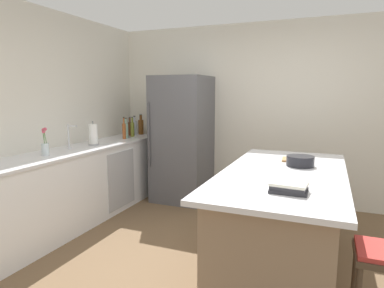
{
  "coord_description": "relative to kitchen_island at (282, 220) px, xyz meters",
  "views": [
    {
      "loc": [
        0.75,
        -2.71,
        1.61
      ],
      "look_at": [
        -0.75,
        0.94,
        1.0
      ],
      "focal_mm": 31.31,
      "sensor_mm": 36.0,
      "label": 1
    }
  ],
  "objects": [
    {
      "name": "sink_faucet",
      "position": [
        -2.55,
        0.15,
        0.63
      ],
      "size": [
        0.15,
        0.05,
        0.3
      ],
      "color": "silver",
      "rests_on": "counter_run_left"
    },
    {
      "name": "mixing_bowl",
      "position": [
        0.12,
        0.29,
        0.5
      ],
      "size": [
        0.26,
        0.26,
        0.1
      ],
      "color": "black",
      "rests_on": "kitchen_island"
    },
    {
      "name": "wall_left",
      "position": [
        -2.85,
        -0.29,
        0.84
      ],
      "size": [
        0.1,
        6.0,
        2.6
      ],
      "primitive_type": "cube",
      "color": "silver",
      "rests_on": "ground_plane"
    },
    {
      "name": "hot_sauce_bottle",
      "position": [
        -2.54,
        1.34,
        0.56
      ],
      "size": [
        0.05,
        0.05,
        0.22
      ],
      "color": "red",
      "rests_on": "counter_run_left"
    },
    {
      "name": "counter_run_left",
      "position": [
        -2.5,
        0.33,
        0.0
      ],
      "size": [
        0.64,
        3.01,
        0.93
      ],
      "color": "white",
      "rests_on": "ground_plane"
    },
    {
      "name": "cookbook_stack",
      "position": [
        0.11,
        -0.63,
        0.49
      ],
      "size": [
        0.26,
        0.21,
        0.07
      ],
      "color": "#2D2D33",
      "rests_on": "kitchen_island"
    },
    {
      "name": "cutting_board",
      "position": [
        0.06,
        0.54,
        0.46
      ],
      "size": [
        0.3,
        0.24,
        0.02
      ],
      "color": "#9E7042",
      "rests_on": "kitchen_island"
    },
    {
      "name": "whiskey_bottle",
      "position": [
        -2.48,
        1.71,
        0.6
      ],
      "size": [
        0.09,
        0.09,
        0.32
      ],
      "color": "brown",
      "rests_on": "counter_run_left"
    },
    {
      "name": "olive_oil_bottle",
      "position": [
        -2.46,
        1.43,
        0.59
      ],
      "size": [
        0.06,
        0.06,
        0.31
      ],
      "color": "olive",
      "rests_on": "counter_run_left"
    },
    {
      "name": "ground_plane",
      "position": [
        -0.4,
        -0.29,
        -0.46
      ],
      "size": [
        7.2,
        7.2,
        0.0
      ],
      "primitive_type": "plane",
      "color": "brown"
    },
    {
      "name": "vinegar_bottle",
      "position": [
        -2.43,
        1.14,
        0.6
      ],
      "size": [
        0.05,
        0.05,
        0.32
      ],
      "color": "#994C23",
      "rests_on": "counter_run_left"
    },
    {
      "name": "soda_bottle",
      "position": [
        -2.55,
        1.63,
        0.59
      ],
      "size": [
        0.08,
        0.08,
        0.3
      ],
      "color": "silver",
      "rests_on": "counter_run_left"
    },
    {
      "name": "wall_rear",
      "position": [
        -0.4,
        1.96,
        0.84
      ],
      "size": [
        6.0,
        0.1,
        2.6
      ],
      "primitive_type": "cube",
      "color": "silver",
      "rests_on": "ground_plane"
    },
    {
      "name": "refrigerator",
      "position": [
        -1.67,
        1.53,
        0.46
      ],
      "size": [
        0.76,
        0.79,
        1.84
      ],
      "color": "#56565B",
      "rests_on": "ground_plane"
    },
    {
      "name": "paper_towel_roll",
      "position": [
        -2.48,
        0.51,
        0.6
      ],
      "size": [
        0.14,
        0.14,
        0.31
      ],
      "color": "gray",
      "rests_on": "counter_run_left"
    },
    {
      "name": "flower_vase",
      "position": [
        -2.48,
        -0.29,
        0.57
      ],
      "size": [
        0.08,
        0.08,
        0.3
      ],
      "color": "silver",
      "rests_on": "counter_run_left"
    },
    {
      "name": "syrup_bottle",
      "position": [
        -2.57,
        1.53,
        0.58
      ],
      "size": [
        0.06,
        0.06,
        0.29
      ],
      "color": "#5B3319",
      "rests_on": "counter_run_left"
    },
    {
      "name": "kitchen_island",
      "position": [
        0.0,
        0.0,
        0.0
      ],
      "size": [
        1.04,
        2.16,
        0.91
      ],
      "color": "#8E755B",
      "rests_on": "ground_plane"
    },
    {
      "name": "gin_bottle",
      "position": [
        -2.46,
        1.24,
        0.59
      ],
      "size": [
        0.08,
        0.08,
        0.3
      ],
      "color": "#8CB79E",
      "rests_on": "counter_run_left"
    }
  ]
}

